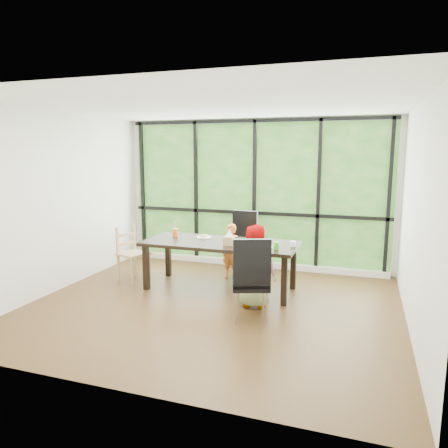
% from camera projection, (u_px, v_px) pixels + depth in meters
% --- Properties ---
extents(ground, '(5.00, 5.00, 0.00)m').
position_uv_depth(ground, '(213.00, 305.00, 5.82)').
color(ground, black).
rests_on(ground, ground).
extents(back_wall, '(5.00, 0.00, 5.00)m').
position_uv_depth(back_wall, '(255.00, 194.00, 7.69)').
color(back_wall, silver).
rests_on(back_wall, ground).
extents(foliage_backdrop, '(4.80, 0.02, 2.65)m').
position_uv_depth(foliage_backdrop, '(255.00, 194.00, 7.68)').
color(foliage_backdrop, '#21511A').
rests_on(foliage_backdrop, back_wall).
extents(window_mullions, '(4.80, 0.06, 2.65)m').
position_uv_depth(window_mullions, '(254.00, 194.00, 7.64)').
color(window_mullions, black).
rests_on(window_mullions, back_wall).
extents(window_sill, '(4.80, 0.12, 0.10)m').
position_uv_depth(window_sill, '(253.00, 263.00, 7.82)').
color(window_sill, silver).
rests_on(window_sill, ground).
extents(dining_table, '(2.39, 1.08, 0.75)m').
position_uv_depth(dining_table, '(220.00, 266.00, 6.46)').
color(dining_table, black).
rests_on(dining_table, ground).
extents(chair_window_leather, '(0.50, 0.50, 1.08)m').
position_uv_depth(chair_window_leather, '(241.00, 243.00, 7.33)').
color(chair_window_leather, black).
rests_on(chair_window_leather, ground).
extents(chair_interior_leather, '(0.59, 0.59, 1.08)m').
position_uv_depth(chair_interior_leather, '(251.00, 278.00, 5.28)').
color(chair_interior_leather, black).
rests_on(chair_interior_leather, ground).
extents(chair_end_beech, '(0.51, 0.52, 0.90)m').
position_uv_depth(chair_end_beech, '(133.00, 254.00, 6.90)').
color(chair_end_beech, tan).
rests_on(chair_end_beech, ground).
extents(child_toddler, '(0.37, 0.28, 0.93)m').
position_uv_depth(child_toddler, '(231.00, 251.00, 6.99)').
color(child_toddler, orange).
rests_on(child_toddler, ground).
extents(child_older, '(0.58, 0.39, 1.15)m').
position_uv_depth(child_older, '(255.00, 266.00, 5.70)').
color(child_older, gray).
rests_on(child_older, ground).
extents(placemat, '(0.49, 0.36, 0.01)m').
position_uv_depth(placemat, '(254.00, 248.00, 6.00)').
color(placemat, tan).
rests_on(placemat, dining_table).
extents(plate_far, '(0.23, 0.23, 0.01)m').
position_uv_depth(plate_far, '(204.00, 237.00, 6.70)').
color(plate_far, white).
rests_on(plate_far, dining_table).
extents(plate_near, '(0.23, 0.23, 0.01)m').
position_uv_depth(plate_near, '(260.00, 248.00, 5.98)').
color(plate_near, white).
rests_on(plate_near, dining_table).
extents(orange_cup, '(0.08, 0.08, 0.13)m').
position_uv_depth(orange_cup, '(175.00, 233.00, 6.80)').
color(orange_cup, orange).
rests_on(orange_cup, dining_table).
extents(green_cup, '(0.07, 0.07, 0.12)m').
position_uv_depth(green_cup, '(276.00, 246.00, 5.87)').
color(green_cup, green).
rests_on(green_cup, dining_table).
extents(white_mug, '(0.08, 0.08, 0.08)m').
position_uv_depth(white_mug, '(293.00, 244.00, 6.08)').
color(white_mug, white).
rests_on(white_mug, dining_table).
extents(tissue_box, '(0.15, 0.15, 0.13)m').
position_uv_depth(tissue_box, '(229.00, 241.00, 6.17)').
color(tissue_box, tan).
rests_on(tissue_box, dining_table).
extents(crepe_rolls_far, '(0.10, 0.12, 0.04)m').
position_uv_depth(crepe_rolls_far, '(204.00, 236.00, 6.70)').
color(crepe_rolls_far, tan).
rests_on(crepe_rolls_far, plate_far).
extents(crepe_rolls_near, '(0.10, 0.12, 0.04)m').
position_uv_depth(crepe_rolls_near, '(260.00, 246.00, 5.98)').
color(crepe_rolls_near, tan).
rests_on(crepe_rolls_near, plate_near).
extents(straw_white, '(0.01, 0.04, 0.20)m').
position_uv_depth(straw_white, '(175.00, 226.00, 6.78)').
color(straw_white, white).
rests_on(straw_white, orange_cup).
extents(straw_pink, '(0.01, 0.04, 0.20)m').
position_uv_depth(straw_pink, '(276.00, 239.00, 5.85)').
color(straw_pink, pink).
rests_on(straw_pink, green_cup).
extents(tissue, '(0.12, 0.12, 0.11)m').
position_uv_depth(tissue, '(229.00, 233.00, 6.15)').
color(tissue, white).
rests_on(tissue, tissue_box).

